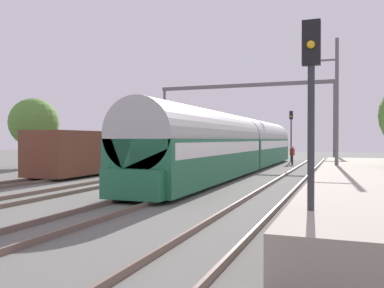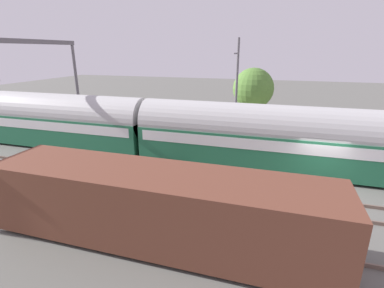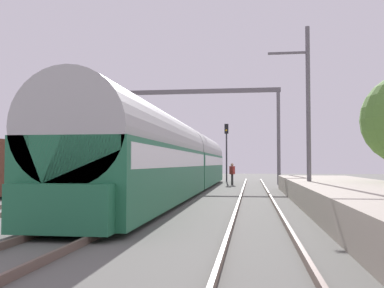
% 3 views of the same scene
% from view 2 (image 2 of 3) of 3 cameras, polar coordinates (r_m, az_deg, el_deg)
% --- Properties ---
extents(ground, '(120.00, 120.00, 0.00)m').
position_cam_2_polar(ground, '(16.97, 24.06, -8.08)').
color(ground, '#60605A').
extents(track_far_west, '(1.52, 60.00, 0.16)m').
position_cam_2_polar(track_far_west, '(11.40, 27.84, -21.95)').
color(track_far_west, brown).
rests_on(track_far_west, ground).
extents(track_west, '(1.52, 60.00, 0.16)m').
position_cam_2_polar(track_west, '(15.00, 25.00, -11.38)').
color(track_west, brown).
rests_on(track_west, ground).
extents(track_east, '(1.52, 60.00, 0.16)m').
position_cam_2_polar(track_east, '(18.93, 23.40, -5.03)').
color(track_east, brown).
rests_on(track_east, ground).
extents(track_far_east, '(1.52, 60.00, 0.16)m').
position_cam_2_polar(track_far_east, '(23.02, 22.38, -0.89)').
color(track_far_east, brown).
rests_on(track_far_east, ground).
extents(platform, '(4.40, 28.00, 0.90)m').
position_cam_2_polar(platform, '(26.45, 17.54, 2.84)').
color(platform, '#A39989').
rests_on(platform, ground).
extents(passenger_train, '(2.93, 32.85, 3.82)m').
position_cam_2_polar(passenger_train, '(20.09, -9.13, 3.28)').
color(passenger_train, '#236B47').
rests_on(passenger_train, ground).
extents(freight_car, '(2.80, 13.00, 2.70)m').
position_cam_2_polar(freight_car, '(11.04, -6.68, -12.31)').
color(freight_car, brown).
rests_on(freight_car, ground).
extents(person_crossing, '(0.46, 0.45, 1.73)m').
position_cam_2_polar(person_crossing, '(27.71, -24.54, 3.94)').
color(person_crossing, '#2B2B2B').
rests_on(person_crossing, ground).
extents(railway_signal_far, '(0.36, 0.30, 5.36)m').
position_cam_2_polar(railway_signal_far, '(30.69, -33.80, 8.31)').
color(railway_signal_far, '#2D2D33').
rests_on(railway_signal_far, ground).
extents(catenary_pole_east_mid, '(1.90, 0.20, 8.00)m').
position_cam_2_polar(catenary_pole_east_mid, '(24.57, 8.82, 11.15)').
color(catenary_pole_east_mid, '#615C62').
rests_on(catenary_pole_east_mid, ground).
extents(tree_east_background, '(3.87, 3.87, 5.50)m').
position_cam_2_polar(tree_east_background, '(28.47, 12.04, 10.69)').
color(tree_east_background, '#4C3826').
rests_on(tree_east_background, ground).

